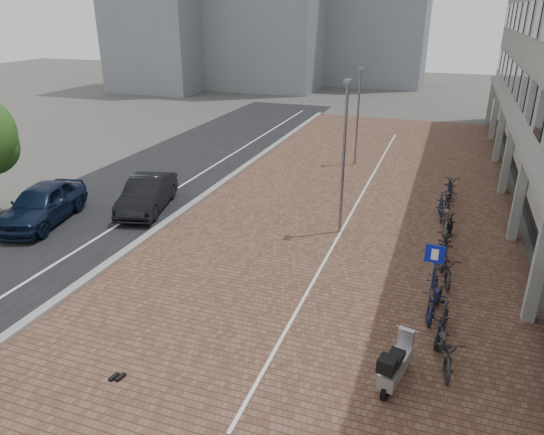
# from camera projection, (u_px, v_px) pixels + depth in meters

# --- Properties ---
(ground) EXTENTS (140.00, 140.00, 0.00)m
(ground) POSITION_uv_depth(u_px,v_px,m) (201.00, 336.00, 14.15)
(ground) COLOR #474442
(ground) RESTS_ON ground
(plaza_brick) EXTENTS (14.50, 42.00, 0.04)m
(plaza_brick) POSITION_uv_depth(u_px,v_px,m) (353.00, 203.00, 23.96)
(plaza_brick) COLOR brown
(plaza_brick) RESTS_ON ground
(street_asphalt) EXTENTS (8.00, 50.00, 0.03)m
(street_asphalt) POSITION_uv_depth(u_px,v_px,m) (154.00, 179.00, 27.37)
(street_asphalt) COLOR black
(street_asphalt) RESTS_ON ground
(curb) EXTENTS (0.35, 42.00, 0.14)m
(curb) POSITION_uv_depth(u_px,v_px,m) (219.00, 185.00, 26.14)
(curb) COLOR gray
(curb) RESTS_ON ground
(lane_line) EXTENTS (0.12, 44.00, 0.00)m
(lane_line) POSITION_uv_depth(u_px,v_px,m) (187.00, 182.00, 26.75)
(lane_line) COLOR white
(lane_line) RESTS_ON street_asphalt
(parking_line) EXTENTS (0.10, 30.00, 0.00)m
(parking_line) POSITION_uv_depth(u_px,v_px,m) (357.00, 203.00, 23.89)
(parking_line) COLOR white
(parking_line) RESTS_ON plaza_brick
(car_navy) EXTENTS (3.00, 5.30, 1.70)m
(car_navy) POSITION_uv_depth(u_px,v_px,m) (42.00, 204.00, 21.43)
(car_navy) COLOR black
(car_navy) RESTS_ON ground
(car_dark) EXTENTS (2.74, 4.91, 1.53)m
(car_dark) POSITION_uv_depth(u_px,v_px,m) (147.00, 194.00, 22.88)
(car_dark) COLOR black
(car_dark) RESTS_ON ground
(shoes) EXTENTS (0.44, 0.38, 0.10)m
(shoes) POSITION_uv_depth(u_px,v_px,m) (117.00, 378.00, 12.45)
(shoes) COLOR black
(shoes) RESTS_ON ground
(scooter_front) EXTENTS (0.95, 1.91, 1.26)m
(scooter_front) POSITION_uv_depth(u_px,v_px,m) (396.00, 363.00, 12.11)
(scooter_front) COLOR #A7A7AC
(scooter_front) RESTS_ON ground
(parking_sign) EXTENTS (0.54, 0.11, 2.58)m
(parking_sign) POSITION_uv_depth(u_px,v_px,m) (432.00, 272.00, 14.03)
(parking_sign) COLOR slate
(parking_sign) RESTS_ON ground
(lamp_near) EXTENTS (0.12, 0.12, 6.13)m
(lamp_near) POSITION_uv_depth(u_px,v_px,m) (343.00, 161.00, 19.59)
(lamp_near) COLOR slate
(lamp_near) RESTS_ON ground
(lamp_far) EXTENTS (0.12, 0.12, 5.54)m
(lamp_far) POSITION_uv_depth(u_px,v_px,m) (357.00, 118.00, 28.94)
(lamp_far) COLOR slate
(lamp_far) RESTS_ON ground
(bike_row) EXTENTS (1.33, 15.83, 1.05)m
(bike_row) POSITION_uv_depth(u_px,v_px,m) (445.00, 240.00, 18.86)
(bike_row) COLOR #232328
(bike_row) RESTS_ON ground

